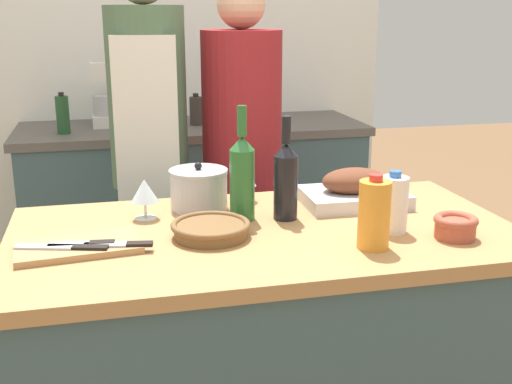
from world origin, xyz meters
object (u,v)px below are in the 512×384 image
object	(u,v)px
cutting_board	(78,246)
knife_paring	(121,244)
knife_chef	(65,247)
roasting_pan	(354,191)
stand_mixer	(111,100)
person_cook_guest	(242,163)
wicker_basket	(211,229)
person_cook_aproned	(150,150)
stock_pot	(199,189)
knife_bread	(84,244)
condiment_bottle_short	(63,115)
milk_jug	(394,204)
mixing_bowl	(455,226)
condiment_bottle_tall	(196,111)
wine_glass_right	(145,192)
wine_bottle_green	(286,179)
wine_bottle_dark	(242,176)
wine_glass_left	(245,176)
juice_jug	(374,214)

from	to	relation	value
cutting_board	knife_paring	world-z (taller)	knife_paring
knife_chef	roasting_pan	bearing A→B (deg)	15.55
stand_mixer	person_cook_guest	size ratio (longest dim) A/B	0.19
wicker_basket	person_cook_aproned	bearing A→B (deg)	96.89
stock_pot	knife_bread	size ratio (longest dim) A/B	1.08
person_cook_guest	condiment_bottle_short	bearing A→B (deg)	131.86
milk_jug	knife_chef	world-z (taller)	milk_jug
mixing_bowl	condiment_bottle_tall	size ratio (longest dim) A/B	0.76
cutting_board	milk_jug	bearing A→B (deg)	-4.09
milk_jug	wine_glass_right	size ratio (longest dim) A/B	1.45
wicker_basket	wine_glass_right	size ratio (longest dim) A/B	1.80
milk_jug	wine_bottle_green	distance (m)	0.33
mixing_bowl	wine_bottle_dark	distance (m)	0.62
knife_bread	wine_bottle_dark	bearing A→B (deg)	19.91
knife_paring	knife_bread	bearing A→B (deg)	162.93
wicker_basket	cutting_board	world-z (taller)	wicker_basket
condiment_bottle_tall	condiment_bottle_short	world-z (taller)	condiment_bottle_short
stock_pot	mixing_bowl	world-z (taller)	stock_pot
wicker_basket	knife_paring	distance (m)	0.25
knife_bread	condiment_bottle_tall	world-z (taller)	condiment_bottle_tall
knife_bread	stand_mixer	world-z (taller)	stand_mixer
wine_glass_left	stand_mixer	bearing A→B (deg)	107.72
stock_pot	person_cook_guest	size ratio (longest dim) A/B	0.12
wine_glass_right	juice_jug	bearing A→B (deg)	-34.29
wicker_basket	milk_jug	xyz separation A→B (m)	(0.51, -0.08, 0.06)
juice_jug	condiment_bottle_tall	size ratio (longest dim) A/B	1.27
wine_bottle_dark	person_cook_guest	size ratio (longest dim) A/B	0.21
roasting_pan	milk_jug	xyz separation A→B (m)	(0.01, -0.28, 0.04)
knife_paring	stand_mixer	xyz separation A→B (m)	(0.02, 1.62, 0.16)
cutting_board	knife_bread	world-z (taller)	knife_bread
stock_pot	person_cook_aproned	bearing A→B (deg)	101.07
roasting_pan	stock_pot	bearing A→B (deg)	171.69
wine_bottle_dark	knife_chef	xyz separation A→B (m)	(-0.51, -0.18, -0.11)
wine_glass_right	knife_paring	distance (m)	0.29
cutting_board	knife_bread	distance (m)	0.03
wicker_basket	knife_paring	size ratio (longest dim) A/B	1.22
wine_bottle_dark	condiment_bottle_tall	size ratio (longest dim) A/B	2.17
stock_pot	wine_glass_left	distance (m)	0.17
milk_jug	wine_glass_left	distance (m)	0.52
wine_glass_left	knife_bread	distance (m)	0.62
condiment_bottle_short	wicker_basket	bearing A→B (deg)	-72.29
wine_bottle_dark	wine_glass_right	world-z (taller)	wine_bottle_dark
mixing_bowl	person_cook_guest	distance (m)	1.07
juice_jug	person_cook_aproned	world-z (taller)	person_cook_aproned
knife_chef	person_cook_guest	bearing A→B (deg)	53.11
milk_jug	stock_pot	bearing A→B (deg)	145.11
milk_jug	knife_bread	size ratio (longest dim) A/B	1.03
wicker_basket	wine_glass_right	distance (m)	0.27
knife_paring	person_cook_aproned	world-z (taller)	person_cook_aproned
knife_paring	roasting_pan	bearing A→B (deg)	19.21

